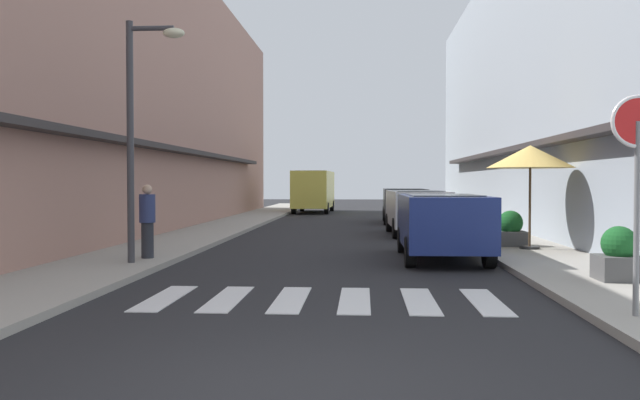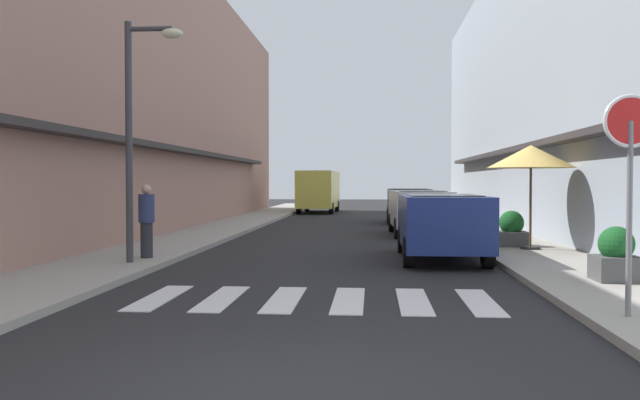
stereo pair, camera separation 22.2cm
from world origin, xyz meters
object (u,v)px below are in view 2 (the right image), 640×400
at_px(round_street_sign, 630,146).
at_px(street_lamp, 139,114).
at_px(parked_car_mid, 419,207).
at_px(delivery_van, 319,188).
at_px(planter_midblock, 511,230).
at_px(parked_car_near, 441,219).
at_px(pedestrian_walking_near, 147,220).
at_px(parked_car_far, 408,201).
at_px(cafe_umbrella, 531,157).
at_px(planter_corner, 616,256).

relative_size(round_street_sign, street_lamp, 0.55).
bearing_deg(parked_car_mid, delivery_van, 106.31).
bearing_deg(planter_midblock, round_street_sign, -92.88).
distance_m(parked_car_near, street_lamp, 6.88).
bearing_deg(street_lamp, round_street_sign, -31.60).
xyz_separation_m(street_lamp, pedestrian_walking_near, (-0.13, 0.81, -2.18)).
xyz_separation_m(parked_car_far, cafe_umbrella, (2.29, -11.95, 1.43)).
height_order(parked_car_far, pedestrian_walking_near, pedestrian_walking_near).
bearing_deg(round_street_sign, parked_car_near, 103.00).
bearing_deg(cafe_umbrella, pedestrian_walking_near, -163.61).
bearing_deg(parked_car_near, parked_car_far, 90.00).
relative_size(cafe_umbrella, planter_corner, 2.80).
bearing_deg(cafe_umbrella, street_lamp, -158.52).
xyz_separation_m(round_street_sign, pedestrian_walking_near, (-7.92, 5.60, -1.24)).
relative_size(delivery_van, round_street_sign, 2.03).
height_order(parked_car_far, cafe_umbrella, cafe_umbrella).
bearing_deg(parked_car_near, planter_corner, -56.60).
bearing_deg(cafe_umbrella, planter_midblock, 110.80).
relative_size(planter_corner, planter_midblock, 1.00).
relative_size(parked_car_far, pedestrian_walking_near, 2.74).
distance_m(parked_car_far, pedestrian_walking_near, 15.83).
bearing_deg(street_lamp, planter_corner, -11.77).
distance_m(parked_car_mid, pedestrian_walking_near, 10.25).
height_order(planter_corner, planter_midblock, planter_corner).
relative_size(parked_car_far, planter_midblock, 4.79).
xyz_separation_m(parked_car_far, planter_midblock, (2.00, -11.18, -0.40)).
relative_size(parked_car_far, round_street_sign, 1.60).
bearing_deg(street_lamp, parked_car_mid, 54.82).
bearing_deg(parked_car_far, planter_corner, -81.79).
distance_m(planter_corner, planter_midblock, 5.95).
relative_size(parked_car_near, round_street_sign, 1.63).
distance_m(parked_car_mid, planter_corner, 10.94).
bearing_deg(parked_car_mid, cafe_umbrella, -67.34).
xyz_separation_m(round_street_sign, street_lamp, (-7.78, 4.79, 0.94)).
bearing_deg(parked_car_mid, pedestrian_walking_near, -128.40).
height_order(cafe_umbrella, planter_corner, cafe_umbrella).
height_order(cafe_umbrella, pedestrian_walking_near, cafe_umbrella).
bearing_deg(round_street_sign, cafe_umbrella, 84.81).
bearing_deg(street_lamp, planter_midblock, 26.59).
xyz_separation_m(street_lamp, planter_corner, (8.70, -1.81, -2.60)).
distance_m(parked_car_far, round_street_sign, 20.19).
bearing_deg(round_street_sign, pedestrian_walking_near, 144.74).
relative_size(round_street_sign, pedestrian_walking_near, 1.71).
distance_m(delivery_van, round_street_sign, 29.88).
bearing_deg(pedestrian_walking_near, parked_car_near, 25.21).
bearing_deg(round_street_sign, parked_car_mid, 96.49).
distance_m(round_street_sign, street_lamp, 9.18).
bearing_deg(planter_midblock, planter_corner, -85.48).
bearing_deg(parked_car_near, cafe_umbrella, 31.85).
bearing_deg(pedestrian_walking_near, delivery_van, 100.86).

